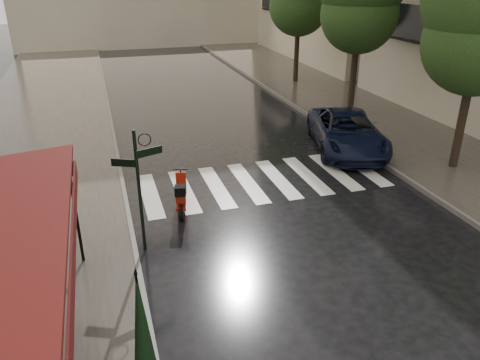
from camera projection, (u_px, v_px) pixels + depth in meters
ground at (223, 318)px, 9.32m from camera, size 120.00×120.00×0.00m
sidewalk_near at (35, 142)px, 18.54m from camera, size 6.00×60.00×0.12m
sidewalk_far at (363, 112)px, 22.49m from camera, size 5.50×60.00×0.12m
curb_near at (114, 135)px, 19.35m from camera, size 0.12×60.00×0.16m
curb_far at (310, 116)px, 21.73m from camera, size 0.12×60.00×0.16m
crosswalk at (263, 181)px, 15.34m from camera, size 7.85×3.20×0.01m
signpost at (139, 182)px, 10.86m from camera, size 1.17×0.29×3.10m
scooter at (181, 195)px, 13.24m from camera, size 0.60×1.59×1.06m
parked_car at (347, 132)px, 17.73m from camera, size 3.69×5.58×1.42m
parasol_front at (142, 332)px, 7.00m from camera, size 0.42×0.42×2.37m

